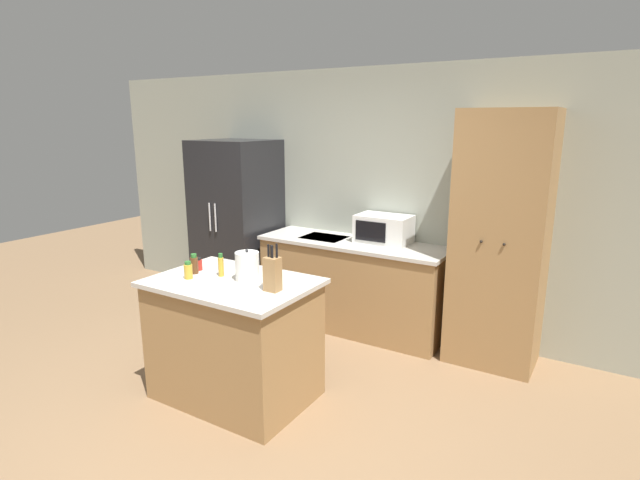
{
  "coord_description": "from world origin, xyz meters",
  "views": [
    {
      "loc": [
        2.16,
        -2.28,
        2.09
      ],
      "look_at": [
        -0.08,
        1.4,
        1.05
      ],
      "focal_mm": 28.0,
      "sensor_mm": 36.0,
      "label": 1
    }
  ],
  "objects_px": {
    "spice_bottle_tall_dark": "(198,264)",
    "fire_extinguisher": "(203,280)",
    "knife_block": "(272,273)",
    "spice_bottle_short_red": "(221,266)",
    "spice_bottle_green_herb": "(194,264)",
    "microwave": "(384,229)",
    "refrigerator": "(237,225)",
    "pantry_cabinet": "(500,241)",
    "spice_bottle_amber_oil": "(188,271)",
    "kettle": "(247,266)"
  },
  "relations": [
    {
      "from": "spice_bottle_amber_oil",
      "to": "fire_extinguisher",
      "type": "distance_m",
      "value": 2.35
    },
    {
      "from": "knife_block",
      "to": "spice_bottle_short_red",
      "type": "xyz_separation_m",
      "value": [
        -0.53,
        0.07,
        -0.04
      ]
    },
    {
      "from": "kettle",
      "to": "pantry_cabinet",
      "type": "bearing_deg",
      "value": 47.64
    },
    {
      "from": "knife_block",
      "to": "spice_bottle_green_herb",
      "type": "height_order",
      "value": "knife_block"
    },
    {
      "from": "spice_bottle_short_red",
      "to": "pantry_cabinet",
      "type": "bearing_deg",
      "value": 43.72
    },
    {
      "from": "knife_block",
      "to": "kettle",
      "type": "xyz_separation_m",
      "value": [
        -0.3,
        0.09,
        -0.02
      ]
    },
    {
      "from": "kettle",
      "to": "fire_extinguisher",
      "type": "bearing_deg",
      "value": 142.82
    },
    {
      "from": "pantry_cabinet",
      "to": "spice_bottle_green_herb",
      "type": "height_order",
      "value": "pantry_cabinet"
    },
    {
      "from": "spice_bottle_tall_dark",
      "to": "kettle",
      "type": "xyz_separation_m",
      "value": [
        0.5,
        -0.0,
        0.06
      ]
    },
    {
      "from": "refrigerator",
      "to": "spice_bottle_green_herb",
      "type": "distance_m",
      "value": 1.82
    },
    {
      "from": "knife_block",
      "to": "spice_bottle_amber_oil",
      "type": "bearing_deg",
      "value": -171.36
    },
    {
      "from": "fire_extinguisher",
      "to": "kettle",
      "type": "bearing_deg",
      "value": -37.18
    },
    {
      "from": "fire_extinguisher",
      "to": "refrigerator",
      "type": "bearing_deg",
      "value": 5.97
    },
    {
      "from": "spice_bottle_short_red",
      "to": "fire_extinguisher",
      "type": "relative_size",
      "value": 0.36
    },
    {
      "from": "microwave",
      "to": "kettle",
      "type": "relative_size",
      "value": 2.19
    },
    {
      "from": "refrigerator",
      "to": "spice_bottle_tall_dark",
      "type": "xyz_separation_m",
      "value": [
        0.88,
        -1.49,
        0.04
      ]
    },
    {
      "from": "refrigerator",
      "to": "spice_bottle_amber_oil",
      "type": "bearing_deg",
      "value": -60.09
    },
    {
      "from": "pantry_cabinet",
      "to": "kettle",
      "type": "height_order",
      "value": "pantry_cabinet"
    },
    {
      "from": "pantry_cabinet",
      "to": "spice_bottle_tall_dark",
      "type": "distance_m",
      "value": 2.51
    },
    {
      "from": "fire_extinguisher",
      "to": "spice_bottle_tall_dark",
      "type": "bearing_deg",
      "value": -45.78
    },
    {
      "from": "pantry_cabinet",
      "to": "knife_block",
      "type": "distance_m",
      "value": 2.03
    },
    {
      "from": "spice_bottle_tall_dark",
      "to": "refrigerator",
      "type": "bearing_deg",
      "value": 120.48
    },
    {
      "from": "pantry_cabinet",
      "to": "refrigerator",
      "type": "bearing_deg",
      "value": -178.09
    },
    {
      "from": "spice_bottle_green_herb",
      "to": "fire_extinguisher",
      "type": "height_order",
      "value": "spice_bottle_green_herb"
    },
    {
      "from": "refrigerator",
      "to": "spice_bottle_short_red",
      "type": "relative_size",
      "value": 10.58
    },
    {
      "from": "spice_bottle_green_herb",
      "to": "kettle",
      "type": "relative_size",
      "value": 0.65
    },
    {
      "from": "spice_bottle_green_herb",
      "to": "fire_extinguisher",
      "type": "relative_size",
      "value": 0.32
    },
    {
      "from": "spice_bottle_short_red",
      "to": "knife_block",
      "type": "bearing_deg",
      "value": -6.97
    },
    {
      "from": "spice_bottle_tall_dark",
      "to": "spice_bottle_green_herb",
      "type": "distance_m",
      "value": 0.09
    },
    {
      "from": "fire_extinguisher",
      "to": "spice_bottle_short_red",
      "type": "bearing_deg",
      "value": -41.38
    },
    {
      "from": "pantry_cabinet",
      "to": "knife_block",
      "type": "height_order",
      "value": "pantry_cabinet"
    },
    {
      "from": "microwave",
      "to": "spice_bottle_tall_dark",
      "type": "xyz_separation_m",
      "value": [
        -0.83,
        -1.67,
        -0.07
      ]
    },
    {
      "from": "spice_bottle_tall_dark",
      "to": "fire_extinguisher",
      "type": "bearing_deg",
      "value": 134.22
    },
    {
      "from": "refrigerator",
      "to": "fire_extinguisher",
      "type": "xyz_separation_m",
      "value": [
        -0.52,
        -0.05,
        -0.72
      ]
    },
    {
      "from": "refrigerator",
      "to": "spice_bottle_green_herb",
      "type": "xyz_separation_m",
      "value": [
        0.92,
        -1.57,
        0.07
      ]
    },
    {
      "from": "microwave",
      "to": "pantry_cabinet",
      "type": "bearing_deg",
      "value": -4.64
    },
    {
      "from": "kettle",
      "to": "fire_extinguisher",
      "type": "height_order",
      "value": "kettle"
    },
    {
      "from": "refrigerator",
      "to": "knife_block",
      "type": "bearing_deg",
      "value": -43.41
    },
    {
      "from": "spice_bottle_tall_dark",
      "to": "spice_bottle_green_herb",
      "type": "relative_size",
      "value": 0.64
    },
    {
      "from": "refrigerator",
      "to": "kettle",
      "type": "bearing_deg",
      "value": -47.33
    },
    {
      "from": "microwave",
      "to": "fire_extinguisher",
      "type": "relative_size",
      "value": 1.07
    },
    {
      "from": "refrigerator",
      "to": "pantry_cabinet",
      "type": "xyz_separation_m",
      "value": [
        2.82,
        0.09,
        0.15
      ]
    },
    {
      "from": "microwave",
      "to": "spice_bottle_amber_oil",
      "type": "relative_size",
      "value": 3.93
    },
    {
      "from": "pantry_cabinet",
      "to": "spice_bottle_tall_dark",
      "type": "relative_size",
      "value": 21.78
    },
    {
      "from": "spice_bottle_amber_oil",
      "to": "spice_bottle_green_herb",
      "type": "xyz_separation_m",
      "value": [
        -0.05,
        0.12,
        0.01
      ]
    },
    {
      "from": "refrigerator",
      "to": "fire_extinguisher",
      "type": "bearing_deg",
      "value": -174.03
    },
    {
      "from": "knife_block",
      "to": "spice_bottle_tall_dark",
      "type": "xyz_separation_m",
      "value": [
        -0.79,
        0.09,
        -0.08
      ]
    },
    {
      "from": "spice_bottle_amber_oil",
      "to": "kettle",
      "type": "distance_m",
      "value": 0.45
    },
    {
      "from": "spice_bottle_amber_oil",
      "to": "spice_bottle_green_herb",
      "type": "bearing_deg",
      "value": 115.23
    },
    {
      "from": "spice_bottle_green_herb",
      "to": "kettle",
      "type": "xyz_separation_m",
      "value": [
        0.46,
        0.08,
        0.04
      ]
    }
  ]
}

